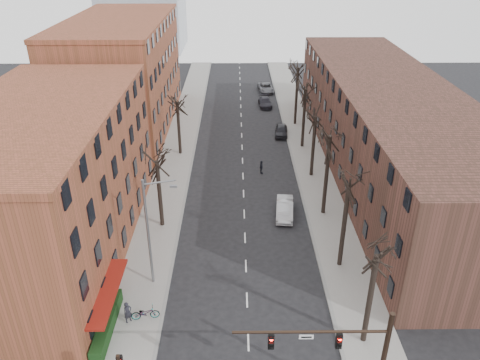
{
  "coord_description": "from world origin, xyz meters",
  "views": [
    {
      "loc": [
        -0.75,
        -18.38,
        23.87
      ],
      "look_at": [
        -0.41,
        19.45,
        4.0
      ],
      "focal_mm": 35.0,
      "sensor_mm": 36.0,
      "label": 1
    }
  ],
  "objects_px": {
    "parked_car_mid": "(265,102)",
    "bicycle": "(145,313)",
    "silver_sedan": "(285,209)",
    "parked_car_near": "(281,131)",
    "pedestrian_a": "(128,312)"
  },
  "relations": [
    {
      "from": "bicycle",
      "to": "parked_car_mid",
      "type": "bearing_deg",
      "value": -21.58
    },
    {
      "from": "parked_car_mid",
      "to": "pedestrian_a",
      "type": "bearing_deg",
      "value": -108.07
    },
    {
      "from": "parked_car_near",
      "to": "pedestrian_a",
      "type": "distance_m",
      "value": 36.7
    },
    {
      "from": "bicycle",
      "to": "silver_sedan",
      "type": "bearing_deg",
      "value": -46.87
    },
    {
      "from": "parked_car_near",
      "to": "bicycle",
      "type": "relative_size",
      "value": 2.05
    },
    {
      "from": "parked_car_mid",
      "to": "pedestrian_a",
      "type": "xyz_separation_m",
      "value": [
        -12.03,
        -46.19,
        0.3
      ]
    },
    {
      "from": "silver_sedan",
      "to": "bicycle",
      "type": "height_order",
      "value": "silver_sedan"
    },
    {
      "from": "silver_sedan",
      "to": "parked_car_near",
      "type": "height_order",
      "value": "silver_sedan"
    },
    {
      "from": "parked_car_mid",
      "to": "silver_sedan",
      "type": "bearing_deg",
      "value": -93.38
    },
    {
      "from": "parked_car_mid",
      "to": "bicycle",
      "type": "bearing_deg",
      "value": -106.83
    },
    {
      "from": "pedestrian_a",
      "to": "bicycle",
      "type": "xyz_separation_m",
      "value": [
        1.12,
        0.26,
        -0.31
      ]
    },
    {
      "from": "pedestrian_a",
      "to": "parked_car_mid",
      "type": "bearing_deg",
      "value": 32.04
    },
    {
      "from": "parked_car_mid",
      "to": "pedestrian_a",
      "type": "distance_m",
      "value": 47.73
    },
    {
      "from": "silver_sedan",
      "to": "bicycle",
      "type": "distance_m",
      "value": 17.54
    },
    {
      "from": "silver_sedan",
      "to": "parked_car_mid",
      "type": "height_order",
      "value": "silver_sedan"
    }
  ]
}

